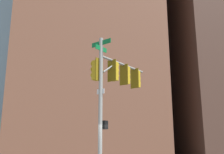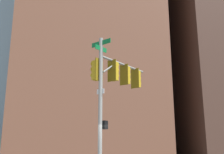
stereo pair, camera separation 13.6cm
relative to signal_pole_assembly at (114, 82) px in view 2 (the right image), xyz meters
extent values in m
cylinder|color=gray|center=(0.88, -0.76, -1.38)|extent=(0.19, 0.19, 6.86)
cylinder|color=gray|center=(-0.53, 0.57, 1.10)|extent=(2.91, 2.74, 0.12)
cylinder|color=gray|center=(0.37, -0.28, 0.65)|extent=(0.81, 0.77, 0.75)
cube|color=#0F6B33|center=(0.88, -0.76, 1.80)|extent=(0.87, 0.93, 0.24)
cube|color=#0F6B33|center=(0.88, -0.76, 1.50)|extent=(0.65, 0.61, 0.24)
cube|color=white|center=(0.88, -0.76, -0.71)|extent=(0.33, 0.35, 0.24)
cube|color=gold|center=(0.10, -0.02, 0.54)|extent=(0.48, 0.48, 1.00)
cube|color=#775E0F|center=(0.24, -0.15, 0.54)|extent=(0.40, 0.42, 1.16)
sphere|color=red|center=(-0.05, 0.12, 0.84)|extent=(0.20, 0.20, 0.20)
cylinder|color=gold|center=(-0.10, 0.16, 0.93)|extent=(0.19, 0.19, 0.23)
sphere|color=#4C330A|center=(-0.05, 0.12, 0.54)|extent=(0.20, 0.20, 0.20)
cylinder|color=gold|center=(-0.10, 0.16, 0.63)|extent=(0.19, 0.19, 0.23)
sphere|color=#0A3819|center=(-0.05, 0.12, 0.24)|extent=(0.20, 0.20, 0.20)
cylinder|color=gold|center=(-0.10, 0.16, 0.33)|extent=(0.19, 0.19, 0.23)
cube|color=gold|center=(-0.69, 0.71, 0.54)|extent=(0.48, 0.48, 1.00)
cube|color=#775E0F|center=(-0.55, 0.58, 0.54)|extent=(0.40, 0.42, 1.16)
sphere|color=red|center=(-0.84, 0.85, 0.84)|extent=(0.20, 0.20, 0.20)
cylinder|color=gold|center=(-0.88, 0.90, 0.93)|extent=(0.19, 0.19, 0.23)
sphere|color=#4C330A|center=(-0.84, 0.85, 0.54)|extent=(0.20, 0.20, 0.20)
cylinder|color=gold|center=(-0.88, 0.90, 0.63)|extent=(0.19, 0.19, 0.23)
sphere|color=#0A3819|center=(-0.84, 0.85, 0.24)|extent=(0.20, 0.20, 0.20)
cylinder|color=gold|center=(-0.88, 0.90, 0.33)|extent=(0.19, 0.19, 0.23)
cube|color=gold|center=(-1.47, 1.45, 0.54)|extent=(0.48, 0.48, 1.00)
cube|color=#775E0F|center=(-1.33, 1.32, 0.54)|extent=(0.40, 0.42, 1.16)
sphere|color=#470A07|center=(-1.62, 1.59, 0.84)|extent=(0.20, 0.20, 0.20)
cylinder|color=gold|center=(-1.67, 1.64, 0.93)|extent=(0.19, 0.19, 0.23)
sphere|color=#4C330A|center=(-1.62, 1.59, 0.54)|extent=(0.20, 0.20, 0.20)
cylinder|color=gold|center=(-1.67, 1.64, 0.63)|extent=(0.19, 0.19, 0.23)
sphere|color=green|center=(-1.62, 1.59, 0.24)|extent=(0.20, 0.20, 0.20)
cylinder|color=gold|center=(-1.67, 1.64, 0.33)|extent=(0.19, 0.19, 0.23)
cube|color=gold|center=(0.68, -0.98, 0.40)|extent=(0.48, 0.48, 1.00)
cube|color=#775E0F|center=(0.81, -0.84, 0.40)|extent=(0.42, 0.40, 1.16)
sphere|color=#470A07|center=(0.54, -1.13, 0.70)|extent=(0.20, 0.20, 0.20)
cylinder|color=gold|center=(0.49, -1.17, 0.79)|extent=(0.19, 0.19, 0.23)
sphere|color=#4C330A|center=(0.54, -1.13, 0.40)|extent=(0.20, 0.20, 0.20)
cylinder|color=gold|center=(0.49, -1.17, 0.49)|extent=(0.19, 0.19, 0.23)
sphere|color=green|center=(0.54, -1.13, 0.10)|extent=(0.20, 0.20, 0.20)
cylinder|color=gold|center=(0.49, -1.17, 0.19)|extent=(0.19, 0.19, 0.23)
cube|color=black|center=(0.70, -0.59, -2.31)|extent=(0.43, 0.43, 0.40)
cube|color=#EA5914|center=(0.60, -0.50, -2.31)|extent=(0.19, 0.20, 0.28)
cube|color=#4C3328|center=(-28.13, 20.97, 19.73)|extent=(22.36, 17.98, 49.08)
cube|color=brown|center=(-56.07, 14.75, 10.34)|extent=(21.75, 14.40, 30.29)
camera|label=1|loc=(14.10, -1.43, -3.35)|focal=44.47mm
camera|label=2|loc=(14.12, -1.30, -3.35)|focal=44.47mm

